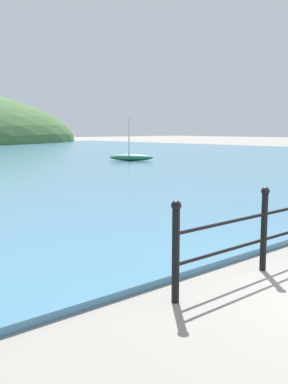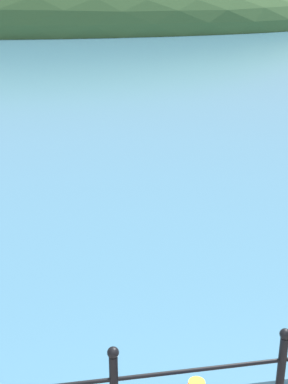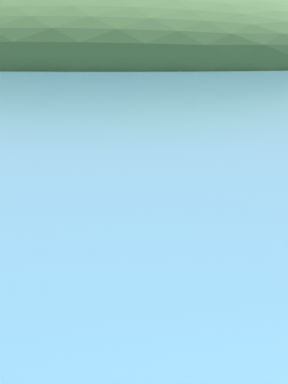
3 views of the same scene
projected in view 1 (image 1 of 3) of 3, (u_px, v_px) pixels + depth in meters
The scene contains 1 object.
boat_mid_harbor at pixel (131, 157), 27.60m from camera, with size 2.28×2.62×2.60m.
Camera 1 is at (-5.74, -1.99, 2.00)m, focal length 42.00 mm.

